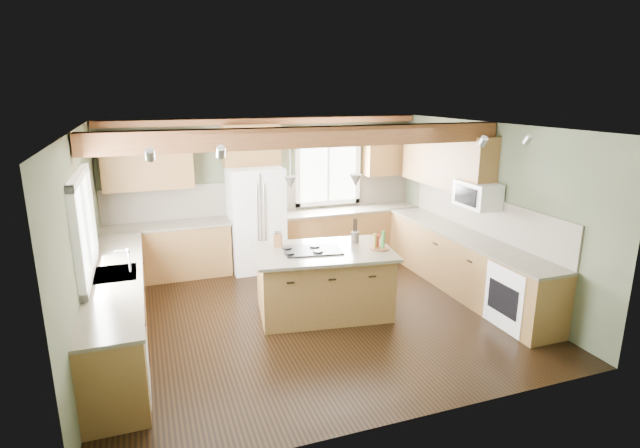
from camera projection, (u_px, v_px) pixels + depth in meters
name	position (u px, v px, depth m)	size (l,w,h in m)	color
floor	(312.00, 315.00, 7.01)	(5.60, 5.60, 0.00)	black
ceiling	(312.00, 127.00, 6.33)	(5.60, 5.60, 0.00)	silver
wall_back	(267.00, 191.00, 8.94)	(5.60, 5.60, 0.00)	#3F4933
wall_left	(83.00, 247.00, 5.76)	(5.00, 5.00, 0.00)	#3F4933
wall_right	(486.00, 209.00, 7.58)	(5.00, 5.00, 0.00)	#3F4933
ceiling_beam	(311.00, 137.00, 6.40)	(5.55, 0.26, 0.26)	#5A2B19
soffit_trim	(267.00, 121.00, 8.53)	(5.55, 0.20, 0.10)	#5A2B19
backsplash_back	(268.00, 196.00, 8.95)	(5.58, 0.03, 0.58)	brown
backsplash_right	(483.00, 214.00, 7.64)	(0.03, 3.70, 0.58)	brown
base_cab_back_left	(168.00, 252.00, 8.31)	(2.02, 0.60, 0.88)	brown
counter_back_left	(166.00, 225.00, 8.19)	(2.06, 0.64, 0.04)	#473E34
base_cab_back_right	(349.00, 234.00, 9.38)	(2.62, 0.60, 0.88)	brown
counter_back_right	(350.00, 210.00, 9.26)	(2.66, 0.64, 0.04)	#473E34
base_cab_left	(119.00, 310.00, 6.13)	(0.60, 3.70, 0.88)	brown
counter_left	(115.00, 275.00, 6.01)	(0.64, 3.74, 0.04)	#473E34
base_cab_right	(463.00, 264.00, 7.75)	(0.60, 3.70, 0.88)	brown
counter_right	(465.00, 235.00, 7.63)	(0.64, 3.74, 0.04)	#473E34
upper_cab_back_left	(147.00, 161.00, 7.97)	(1.40, 0.35, 0.90)	brown
upper_cab_over_fridge	(251.00, 145.00, 8.46)	(0.96, 0.35, 0.70)	brown
upper_cab_right	(446.00, 160.00, 8.17)	(0.35, 2.20, 0.90)	brown
upper_cab_back_corner	(388.00, 151.00, 9.36)	(0.90, 0.35, 0.90)	brown
window_left	(83.00, 225.00, 5.75)	(0.04, 1.60, 1.05)	white
window_back	(328.00, 174.00, 9.23)	(1.10, 0.04, 1.00)	white
sink	(115.00, 274.00, 6.01)	(0.50, 0.65, 0.03)	#262628
faucet	(129.00, 261.00, 6.03)	(0.02, 0.02, 0.28)	#B2B2B7
dishwasher	(116.00, 363.00, 4.95)	(0.60, 0.60, 0.84)	white
oven	(521.00, 296.00, 6.57)	(0.60, 0.72, 0.84)	white
microwave	(477.00, 195.00, 7.40)	(0.40, 0.70, 0.38)	white
pendant_left	(291.00, 183.00, 6.53)	(0.18, 0.18, 0.16)	#B2B2B7
pendant_right	(356.00, 180.00, 6.70)	(0.18, 0.18, 0.16)	#B2B2B7
refrigerator	(256.00, 219.00, 8.60)	(0.90, 0.74, 1.80)	white
island	(323.00, 283.00, 6.99)	(1.77, 1.08, 0.88)	olive
island_top	(323.00, 252.00, 6.87)	(1.88, 1.20, 0.04)	#473E34
cooktop	(313.00, 250.00, 6.83)	(0.77, 0.51, 0.02)	black
knife_block	(278.00, 240.00, 7.01)	(0.11, 0.08, 0.18)	brown
utensil_crock	(355.00, 237.00, 7.19)	(0.12, 0.12, 0.16)	#463F38
bottle_tray	(380.00, 240.00, 6.89)	(0.27, 0.27, 0.25)	brown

